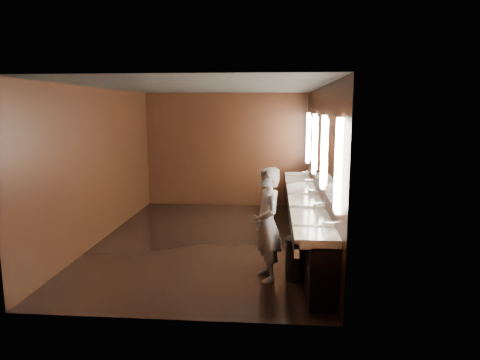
% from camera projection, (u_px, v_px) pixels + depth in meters
% --- Properties ---
extents(floor, '(6.00, 6.00, 0.00)m').
position_uv_depth(floor, '(208.00, 241.00, 7.93)').
color(floor, black).
rests_on(floor, ground).
extents(ceiling, '(4.00, 6.00, 0.02)m').
position_uv_depth(ceiling, '(206.00, 87.00, 7.46)').
color(ceiling, '#2D2D2B').
rests_on(ceiling, wall_back).
extents(wall_back, '(4.00, 0.02, 2.80)m').
position_uv_depth(wall_back, '(226.00, 150.00, 10.65)').
color(wall_back, black).
rests_on(wall_back, floor).
extents(wall_front, '(4.00, 0.02, 2.80)m').
position_uv_depth(wall_front, '(166.00, 202.00, 4.75)').
color(wall_front, black).
rests_on(wall_front, floor).
extents(wall_left, '(0.02, 6.00, 2.80)m').
position_uv_depth(wall_left, '(100.00, 165.00, 7.86)').
color(wall_left, black).
rests_on(wall_left, floor).
extents(wall_right, '(0.02, 6.00, 2.80)m').
position_uv_depth(wall_right, '(320.00, 167.00, 7.54)').
color(wall_right, black).
rests_on(wall_right, floor).
extents(sink_counter, '(0.55, 5.40, 1.01)m').
position_uv_depth(sink_counter, '(306.00, 217.00, 7.71)').
color(sink_counter, black).
rests_on(sink_counter, floor).
extents(mirror_band, '(0.06, 5.03, 1.15)m').
position_uv_depth(mirror_band, '(319.00, 148.00, 7.48)').
color(mirror_band, white).
rests_on(mirror_band, wall_right).
extents(person, '(0.54, 0.68, 1.63)m').
position_uv_depth(person, '(267.00, 224.00, 6.03)').
color(person, '#83A2C3').
rests_on(person, floor).
extents(trash_bin, '(0.50, 0.50, 0.60)m').
position_uv_depth(trash_bin, '(299.00, 259.00, 6.13)').
color(trash_bin, black).
rests_on(trash_bin, floor).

